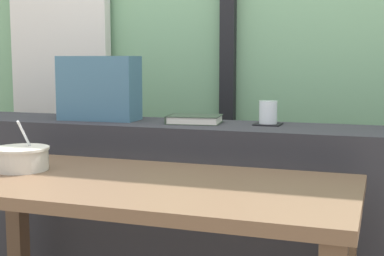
{
  "coord_description": "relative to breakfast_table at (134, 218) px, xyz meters",
  "views": [
    {
      "loc": [
        0.66,
        -1.47,
        1.08
      ],
      "look_at": [
        0.0,
        0.43,
        0.83
      ],
      "focal_mm": 52.09,
      "sensor_mm": 36.0,
      "label": 1
    }
  ],
  "objects": [
    {
      "name": "soup_bowl",
      "position": [
        -0.4,
        0.02,
        0.15
      ],
      "size": [
        0.18,
        0.18,
        0.16
      ],
      "color": "beige",
      "rests_on": "breakfast_table"
    },
    {
      "name": "closed_book",
      "position": [
        -0.01,
        0.58,
        0.24
      ],
      "size": [
        0.22,
        0.17,
        0.03
      ],
      "color": "#334233",
      "rests_on": "dark_console_ledge"
    },
    {
      "name": "dark_console_ledge",
      "position": [
        0.03,
        0.57,
        -0.2
      ],
      "size": [
        2.8,
        0.34,
        0.84
      ],
      "primitive_type": "cube",
      "color": "#2D2D33",
      "rests_on": "ground"
    },
    {
      "name": "throw_pillow",
      "position": [
        -0.41,
        0.57,
        0.35
      ],
      "size": [
        0.33,
        0.16,
        0.26
      ],
      "primitive_type": "cube",
      "rotation": [
        0.0,
        0.0,
        0.05
      ],
      "color": "#426B84",
      "rests_on": "dark_console_ledge"
    },
    {
      "name": "curtain_left_panel",
      "position": [
        -0.92,
        1.09,
        0.64
      ],
      "size": [
        0.56,
        0.06,
        2.5
      ],
      "primitive_type": "cube",
      "color": "silver",
      "rests_on": "ground"
    },
    {
      "name": "window_divider_post",
      "position": [
        -0.02,
        1.12,
        0.69
      ],
      "size": [
        0.07,
        0.05,
        2.6
      ],
      "primitive_type": "cube",
      "color": "black",
      "rests_on": "ground"
    },
    {
      "name": "juice_glass",
      "position": [
        0.27,
        0.62,
        0.27
      ],
      "size": [
        0.07,
        0.07,
        0.09
      ],
      "color": "white",
      "rests_on": "coaster_square"
    },
    {
      "name": "breakfast_table",
      "position": [
        0.0,
        0.0,
        0.0
      ],
      "size": [
        1.29,
        0.6,
        0.73
      ],
      "color": "brown",
      "rests_on": "ground"
    },
    {
      "name": "coaster_square",
      "position": [
        0.27,
        0.62,
        0.22
      ],
      "size": [
        0.1,
        0.1,
        0.0
      ],
      "primitive_type": "cube",
      "color": "black",
      "rests_on": "dark_console_ledge"
    }
  ]
}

